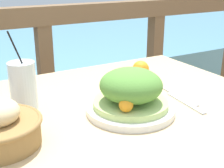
# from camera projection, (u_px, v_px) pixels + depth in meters

# --- Properties ---
(patio_table) EXTENTS (1.04, 0.89, 0.76)m
(patio_table) POSITION_uv_depth(u_px,v_px,m) (119.00, 138.00, 0.99)
(patio_table) COLOR tan
(patio_table) RESTS_ON ground_plane
(railing_fence) EXTENTS (2.80, 0.08, 1.00)m
(railing_fence) POSITION_uv_depth(u_px,v_px,m) (46.00, 69.00, 1.56)
(railing_fence) COLOR brown
(railing_fence) RESTS_ON ground_plane
(salad_plate) EXTENTS (0.26, 0.26, 0.14)m
(salad_plate) POSITION_uv_depth(u_px,v_px,m) (131.00, 94.00, 0.91)
(salad_plate) COLOR white
(salad_plate) RESTS_ON patio_table
(drink_glass) EXTENTS (0.08, 0.08, 0.25)m
(drink_glass) POSITION_uv_depth(u_px,v_px,m) (23.00, 85.00, 0.94)
(drink_glass) COLOR silver
(drink_glass) RESTS_ON patio_table
(fork) EXTENTS (0.03, 0.18, 0.00)m
(fork) POSITION_uv_depth(u_px,v_px,m) (186.00, 103.00, 1.00)
(fork) COLOR silver
(fork) RESTS_ON patio_table
(knife) EXTENTS (0.03, 0.18, 0.00)m
(knife) POSITION_uv_depth(u_px,v_px,m) (179.00, 96.00, 1.05)
(knife) COLOR silver
(knife) RESTS_ON patio_table
(orange_near_basket) EXTENTS (0.07, 0.07, 0.07)m
(orange_near_basket) POSITION_uv_depth(u_px,v_px,m) (141.00, 69.00, 1.23)
(orange_near_basket) COLOR orange
(orange_near_basket) RESTS_ON patio_table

